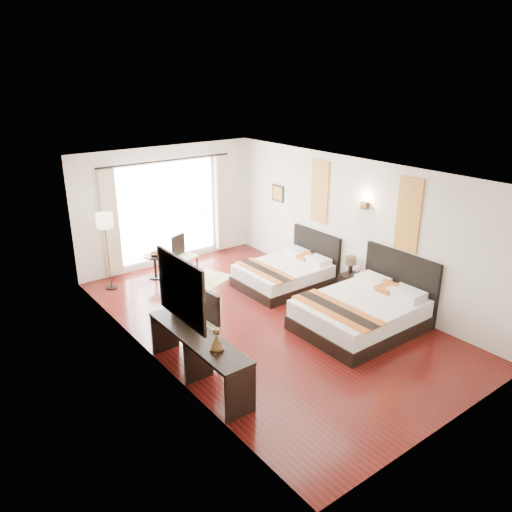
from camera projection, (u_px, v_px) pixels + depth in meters
floor at (266, 320)px, 9.34m from camera, size 4.50×7.50×0.01m
ceiling at (267, 172)px, 8.37m from camera, size 4.50×7.50×0.02m
wall_headboard at (353, 227)px, 10.12m from camera, size 0.01×7.50×2.80m
wall_desk at (151, 279)px, 7.58m from camera, size 0.01×7.50×2.80m
wall_window at (167, 206)px, 11.65m from camera, size 4.50×0.01×2.80m
wall_entry at (457, 332)px, 6.05m from camera, size 4.50×0.01×2.80m
window_glass at (168, 211)px, 11.67m from camera, size 2.40×0.02×2.20m
sheer_curtain at (169, 211)px, 11.63m from camera, size 2.30×0.02×2.10m
drape_left at (110, 223)px, 10.79m from camera, size 0.35×0.14×2.35m
drape_right at (222, 203)px, 12.43m from camera, size 0.35×0.14×2.35m
art_panel_near at (408, 215)px, 8.96m from camera, size 0.03×0.50×1.35m
art_panel_far at (320, 192)px, 10.66m from camera, size 0.03×0.50×1.35m
wall_sconce at (365, 205)px, 9.68m from camera, size 0.10×0.14×0.14m
mirror_frame at (181, 290)px, 6.87m from camera, size 0.04×1.25×0.95m
mirror_glass at (182, 289)px, 6.88m from camera, size 0.01×1.12×0.82m
bed_near at (363, 312)px, 8.95m from camera, size 2.19×1.70×1.23m
bed_far at (287, 273)px, 10.75m from camera, size 1.91×1.49×1.07m
nightstand at (353, 286)px, 10.18m from camera, size 0.41×0.50×0.49m
table_lamp at (351, 262)px, 10.14m from camera, size 0.21×0.21×0.34m
vase at (359, 273)px, 10.00m from camera, size 0.14×0.14×0.15m
console_desk at (199, 358)px, 7.41m from camera, size 0.50×2.20×0.76m
television at (179, 308)px, 7.62m from camera, size 0.15×0.79×0.45m
bronze_figurine at (217, 341)px, 6.83m from camera, size 0.20×0.20×0.30m
desk_chair at (202, 336)px, 8.12m from camera, size 0.51×0.51×1.05m
floor_lamp at (105, 226)px, 10.20m from camera, size 0.33×0.33×1.66m
side_table at (155, 267)px, 11.13m from camera, size 0.47×0.47×0.55m
fruit_bowl at (155, 254)px, 11.01m from camera, size 0.29×0.29×0.05m
window_chair at (185, 263)px, 11.30m from camera, size 0.56×0.56×0.93m
jute_rug at (205, 281)px, 11.05m from camera, size 1.38×1.19×0.01m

